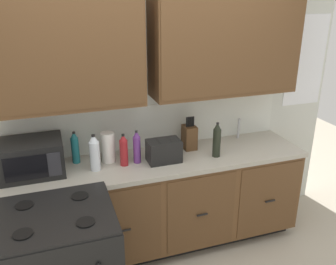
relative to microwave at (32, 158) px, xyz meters
The scene contains 12 objects.
wall_unit 1.16m from the microwave, ahead, with size 3.90×0.40×2.55m.
counter_run 1.13m from the microwave, ahead, with size 2.73×0.64×0.90m.
microwave is the anchor object (origin of this frame).
toaster 1.06m from the microwave, ahead, with size 0.28×0.18×0.19m.
knife_block 1.36m from the microwave, ahead, with size 0.11×0.14×0.31m.
sink_faucet 1.91m from the microwave, ahead, with size 0.02×0.02×0.20m, color #B2B5BA.
paper_towel_roll 0.61m from the microwave, ahead, with size 0.12×0.12×0.26m, color white.
bottle_dark 1.53m from the microwave, ahead, with size 0.07×0.07×0.31m.
bottle_teal 0.35m from the microwave, 15.74° to the left, with size 0.06×0.06×0.28m.
bottle_red 0.72m from the microwave, ahead, with size 0.07×0.07×0.28m.
bottle_clear 0.49m from the microwave, 10.86° to the right, with size 0.08×0.08×0.31m.
bottle_violet 0.83m from the microwave, ahead, with size 0.06×0.06×0.29m.
Camera 1 is at (-0.79, -2.42, 2.27)m, focal length 38.95 mm.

